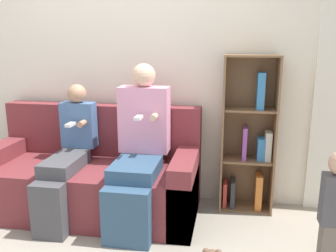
% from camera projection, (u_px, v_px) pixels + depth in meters
% --- Properties ---
extents(ground_plane, '(14.00, 14.00, 0.00)m').
position_uv_depth(ground_plane, '(90.00, 241.00, 2.69)').
color(ground_plane, '#9E9384').
extents(back_wall, '(10.00, 0.06, 2.55)m').
position_uv_depth(back_wall, '(122.00, 63.00, 3.30)').
color(back_wall, silver).
rests_on(back_wall, ground_plane).
extents(couch, '(1.84, 0.81, 0.91)m').
position_uv_depth(couch, '(93.00, 178.00, 3.13)').
color(couch, maroon).
rests_on(couch, ground_plane).
extents(adult_seated, '(0.42, 0.75, 1.30)m').
position_uv_depth(adult_seated, '(139.00, 144.00, 2.87)').
color(adult_seated, '#335170').
rests_on(adult_seated, ground_plane).
extents(child_seated, '(0.30, 0.76, 1.11)m').
position_uv_depth(child_seated, '(67.00, 155.00, 2.95)').
color(child_seated, '#47474C').
rests_on(child_seated, ground_plane).
extents(bookshelf, '(0.45, 0.27, 1.36)m').
position_uv_depth(bookshelf, '(250.00, 140.00, 3.11)').
color(bookshelf, brown).
rests_on(bookshelf, ground_plane).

